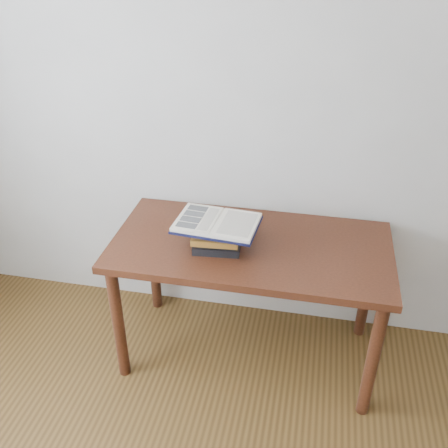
# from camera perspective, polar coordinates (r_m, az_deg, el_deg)

# --- Properties ---
(room_shell) EXTENTS (3.54, 3.54, 2.62)m
(room_shell) POSITION_cam_1_polar(r_m,az_deg,el_deg) (0.89, -20.24, -0.39)
(room_shell) COLOR #ABA8A2
(room_shell) RESTS_ON ground
(desk) EXTENTS (1.35, 0.68, 0.72)m
(desk) POSITION_cam_1_polar(r_m,az_deg,el_deg) (2.48, 3.04, -4.11)
(desk) COLOR #482012
(desk) RESTS_ON ground
(book_stack) EXTENTS (0.25, 0.20, 0.13)m
(book_stack) POSITION_cam_1_polar(r_m,az_deg,el_deg) (2.35, -0.68, -1.53)
(book_stack) COLOR black
(book_stack) RESTS_ON desk
(open_book) EXTENTS (0.40, 0.29, 0.03)m
(open_book) POSITION_cam_1_polar(r_m,az_deg,el_deg) (2.31, -0.80, 0.11)
(open_book) COLOR black
(open_book) RESTS_ON book_stack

